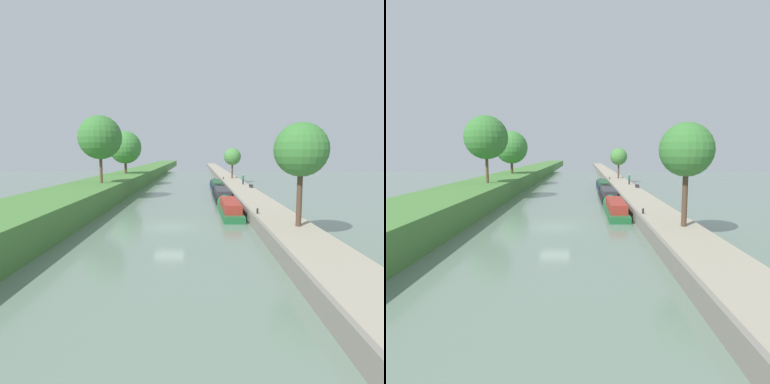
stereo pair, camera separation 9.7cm
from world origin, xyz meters
TOP-DOWN VIEW (x-y plane):
  - ground_plane at (0.00, 0.00)m, footprint 160.00×160.00m
  - left_grassy_bank at (-10.79, 0.00)m, footprint 7.11×260.00m
  - right_towpath at (9.06, 0.00)m, footprint 3.64×260.00m
  - stone_quay at (7.11, 0.00)m, footprint 0.25×260.00m
  - narrowboat_green at (5.68, 6.48)m, footprint 1.92×10.80m
  - narrowboat_black at (5.75, 18.08)m, footprint 2.15×11.81m
  - narrowboat_navy at (5.76, 30.52)m, footprint 1.82×13.36m
  - tree_rightbank_near at (9.56, -4.15)m, footprint 3.77×3.77m
  - tree_rightbank_midnear at (9.51, 39.45)m, footprint 3.42×3.42m
  - tree_leftbank_downstream at (-10.78, 33.41)m, footprint 5.93×5.93m
  - tree_leftbank_upstream at (-9.86, 14.55)m, footprint 5.50×5.50m
  - person_walking at (9.94, 26.69)m, footprint 0.34×0.34m
  - mooring_bollard_near at (7.54, 0.64)m, footprint 0.16×0.16m
  - mooring_bollard_far at (7.54, 36.81)m, footprint 0.16×0.16m
  - park_bench at (10.43, 21.70)m, footprint 0.44×1.50m

SIDE VIEW (x-z plane):
  - ground_plane at x=0.00m, z-range 0.00..0.00m
  - right_towpath at x=9.06m, z-range 0.00..1.04m
  - stone_quay at x=7.11m, z-range 0.00..1.09m
  - narrowboat_navy at x=5.76m, z-range -0.39..1.53m
  - narrowboat_black at x=5.75m, z-range -0.48..1.64m
  - narrowboat_green at x=5.68m, z-range -0.46..1.64m
  - left_grassy_bank at x=-10.79m, z-range 0.00..2.37m
  - mooring_bollard_near at x=7.54m, z-range 1.04..1.49m
  - mooring_bollard_far at x=7.54m, z-range 1.04..1.49m
  - park_bench at x=10.43m, z-range 1.15..1.62m
  - person_walking at x=9.94m, z-range 1.08..2.74m
  - tree_rightbank_midnear at x=9.51m, z-range 2.35..8.43m
  - tree_rightbank_near at x=9.56m, z-range 2.77..10.06m
  - tree_leftbank_downstream at x=-10.78m, z-range 3.27..11.05m
  - tree_leftbank_upstream at x=-9.86m, z-range 3.86..12.38m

